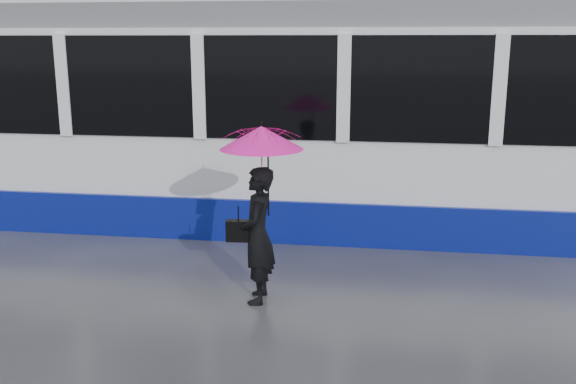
# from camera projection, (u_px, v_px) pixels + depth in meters

# --- Properties ---
(ground) EXTENTS (90.00, 90.00, 0.00)m
(ground) POSITION_uv_depth(u_px,v_px,m) (295.00, 276.00, 7.91)
(ground) COLOR #2D2D32
(ground) RESTS_ON ground
(rails) EXTENTS (34.00, 1.51, 0.02)m
(rails) POSITION_uv_depth(u_px,v_px,m) (317.00, 220.00, 10.31)
(rails) COLOR #3F3D38
(rails) RESTS_ON ground
(tram) EXTENTS (26.00, 2.56, 3.35)m
(tram) POSITION_uv_depth(u_px,v_px,m) (381.00, 120.00, 9.79)
(tram) COLOR white
(tram) RESTS_ON ground
(woman) EXTENTS (0.41, 0.58, 1.52)m
(woman) POSITION_uv_depth(u_px,v_px,m) (258.00, 235.00, 7.00)
(woman) COLOR black
(woman) RESTS_ON ground
(umbrella) EXTENTS (0.96, 0.96, 1.02)m
(umbrella) POSITION_uv_depth(u_px,v_px,m) (262.00, 154.00, 6.79)
(umbrella) COLOR #EB138A
(umbrella) RESTS_ON ground
(handbag) EXTENTS (0.28, 0.14, 0.41)m
(handbag) POSITION_uv_depth(u_px,v_px,m) (239.00, 231.00, 7.05)
(handbag) COLOR black
(handbag) RESTS_ON ground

